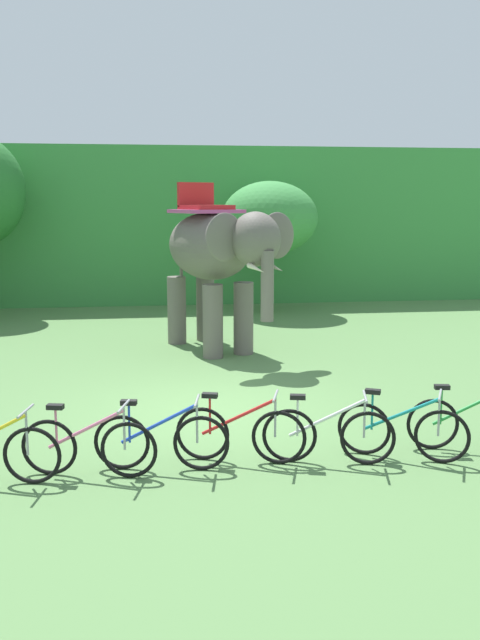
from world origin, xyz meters
The scene contains 10 objects.
ground_plane centered at (0.00, 0.00, 0.00)m, with size 80.00×80.00×0.00m, color #567F47.
foliage_hedge centered at (0.00, 14.64, 2.56)m, with size 36.00×6.00×5.11m, color #3D8E42.
tree_center_right centered at (2.74, 9.81, 2.85)m, with size 2.88×2.88×3.96m.
elephant centered at (0.59, 4.48, 2.20)m, with size 2.93×4.18×3.78m.
bike_pink centered at (-1.67, -2.54, 0.39)m, with size 1.68×0.57×0.92m.
bike_blue centered at (-0.79, -2.45, 0.39)m, with size 1.70×0.52×0.92m.
bike_red centered at (0.23, -2.31, 0.39)m, with size 1.66×0.64×0.92m.
bike_white centered at (1.35, -2.51, 0.39)m, with size 1.68×0.58×0.92m.
bike_teal centered at (2.35, -2.47, 0.39)m, with size 1.56×0.84×0.92m.
bike_green centered at (3.38, -2.27, 0.39)m, with size 1.69×0.52×0.92m.
Camera 1 is at (-0.89, -10.75, 3.33)m, focal length 38.68 mm.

